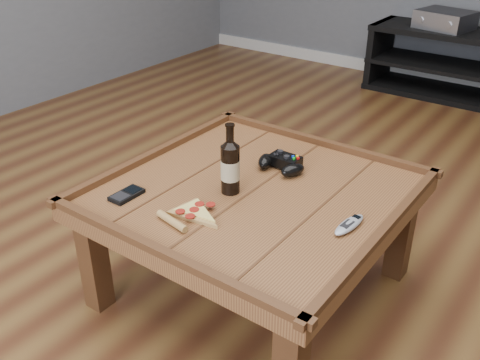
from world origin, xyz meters
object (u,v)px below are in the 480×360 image
Objects in this scene: beer_bottle at (230,165)px; av_receiver at (445,20)px; coffee_table at (254,204)px; remote_control at (349,225)px; game_controller at (281,163)px; smartphone at (127,195)px; pizza_slice at (191,213)px; media_console at (464,67)px.

beer_bottle is 0.61× the size of av_receiver.
beer_bottle reaches higher than av_receiver.
remote_control is (0.38, -0.03, 0.07)m from coffee_table.
beer_bottle is 0.27m from game_controller.
remote_control is at bearing -65.85° from av_receiver.
smartphone is at bearing -138.31° from beer_bottle.
game_controller is at bearing 91.97° from coffee_table.
av_receiver is at bearing 87.60° from smartphone.
av_receiver is at bearing 92.83° from beer_bottle.
pizza_slice is at bearing -96.67° from game_controller.
coffee_table reaches higher than remote_control.
pizza_slice is 1.70× the size of remote_control.
av_receiver is at bearing 94.17° from coffee_table.
beer_bottle is 0.96× the size of pizza_slice.
remote_control reaches higher than smartphone.
coffee_table is at bearing -86.86° from game_controller.
smartphone is at bearing -96.25° from media_console.
media_console is 11.57× the size of smartphone.
remote_control is 2.83m from av_receiver.
beer_bottle is (-0.06, -0.06, 0.16)m from coffee_table.
av_receiver is (-0.19, 2.56, 0.09)m from game_controller.
media_console is 2.81m from remote_control.
game_controller reaches higher than media_console.
av_receiver is (0.13, 3.05, 0.11)m from smartphone.
coffee_table is 3.98× the size of beer_bottle.
av_receiver reaches higher than media_console.
game_controller is 1.74× the size of smartphone.
av_receiver reaches higher than smartphone.
game_controller is 0.45m from remote_control.
coffee_table is at bearing 42.43° from smartphone.
media_console is at bearing 99.20° from pizza_slice.
coffee_table is at bearing 85.93° from pizza_slice.
smartphone is 0.76× the size of remote_control.
game_controller reaches higher than remote_control.
beer_bottle reaches higher than pizza_slice.
media_console is 0.38m from av_receiver.
av_receiver reaches higher than remote_control.
beer_bottle reaches higher than media_console.
pizza_slice is at bearing -75.26° from av_receiver.
coffee_table is 0.39m from remote_control.
pizza_slice is (-0.07, -3.02, 0.21)m from media_console.
game_controller is at bearing 156.36° from remote_control.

